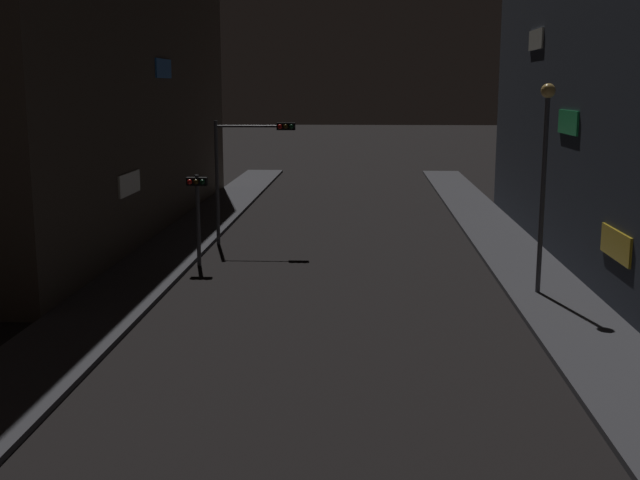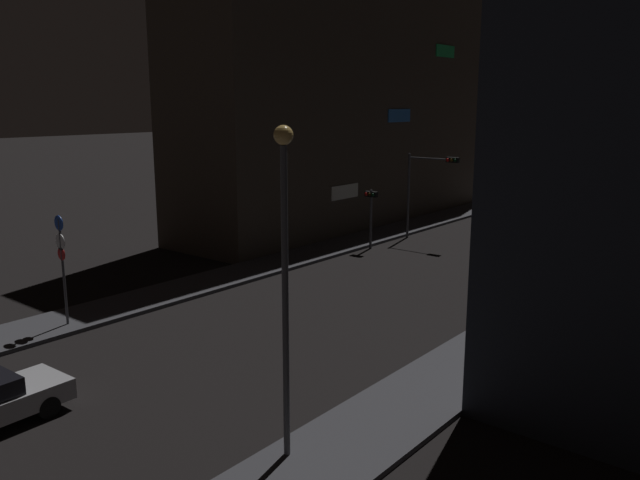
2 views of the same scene
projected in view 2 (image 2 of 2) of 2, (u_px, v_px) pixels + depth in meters
name	position (u px, v px, depth m)	size (l,w,h in m)	color
sidewalk_left	(361.00, 240.00, 41.18)	(2.90, 67.91, 0.16)	#424247
sidewalk_right	(596.00, 278.00, 32.25)	(2.90, 67.91, 0.16)	#424247
building_facade_left	(358.00, 106.00, 47.41)	(7.15, 31.66, 16.97)	#473D33
traffic_light_overhead	(426.00, 179.00, 40.70)	(3.55, 0.41, 5.51)	#47474C
traffic_light_left_kerb	(371.00, 207.00, 38.55)	(0.80, 0.42, 3.59)	#47474C
sign_pole_left	(62.00, 258.00, 24.72)	(0.64, 0.10, 4.33)	#47474C
street_lamp_near_block	(285.00, 255.00, 14.84)	(0.45, 0.45, 8.03)	#47474C
street_lamp_far_block	(556.00, 198.00, 27.39)	(0.47, 0.47, 6.89)	#47474C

